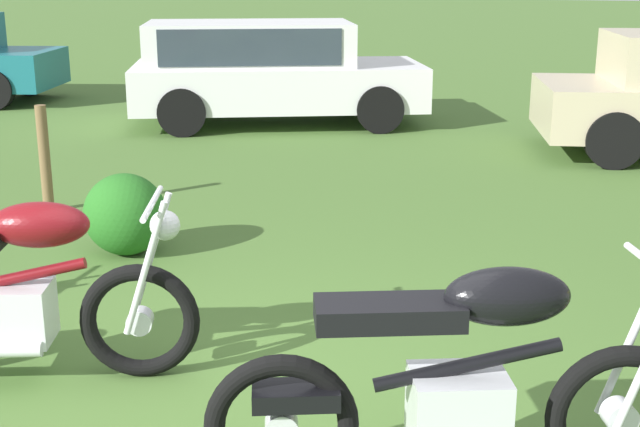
% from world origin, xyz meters
% --- Properties ---
extents(ground_plane, '(120.00, 120.00, 0.00)m').
position_xyz_m(ground_plane, '(0.00, 0.00, 0.00)').
color(ground_plane, '#476B2D').
extents(motorcycle_maroon, '(1.92, 1.00, 1.02)m').
position_xyz_m(motorcycle_maroon, '(-1.23, 0.00, 0.49)').
color(motorcycle_maroon, black).
rests_on(motorcycle_maroon, ground).
extents(motorcycle_black, '(1.96, 1.05, 1.02)m').
position_xyz_m(motorcycle_black, '(1.20, -0.26, 0.50)').
color(motorcycle_black, black).
rests_on(motorcycle_black, ground).
extents(car_white, '(4.45, 3.35, 1.43)m').
position_xyz_m(car_white, '(-3.04, 7.87, 0.83)').
color(car_white, silver).
rests_on(car_white, ground).
extents(shrub_low, '(0.65, 0.61, 0.64)m').
position_xyz_m(shrub_low, '(-1.81, 2.07, 0.32)').
color(shrub_low, '#23641E').
rests_on(shrub_low, ground).
extents(fence_post_wooden, '(0.10, 0.10, 0.98)m').
position_xyz_m(fence_post_wooden, '(-3.15, 2.93, 0.49)').
color(fence_post_wooden, brown).
rests_on(fence_post_wooden, ground).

